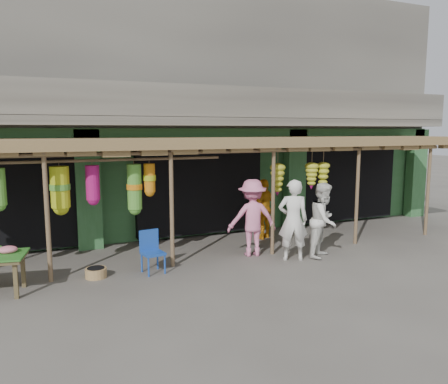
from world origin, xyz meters
name	(u,v)px	position (x,y,z in m)	size (l,w,h in m)	color
ground	(231,256)	(0.00, 0.00, 0.00)	(80.00, 80.00, 0.00)	#514C47
building	(172,118)	(0.00, 4.87, 3.37)	(16.40, 6.80, 7.00)	gray
awning	(212,146)	(-0.15, 0.80, 2.58)	(14.00, 2.70, 2.79)	brown
blue_chair	(151,249)	(-2.01, -0.39, 0.50)	(0.49, 0.50, 0.89)	#1A45A9
basket_right	(96,273)	(-3.15, -0.30, 0.10)	(0.43, 0.43, 0.20)	#A26E4B
person_front	(293,220)	(1.19, -0.81, 0.94)	(0.68, 0.45, 1.87)	silver
person_right	(324,220)	(2.00, -0.85, 0.88)	(0.86, 0.67, 1.76)	silver
person_vendor	(264,209)	(1.55, 1.26, 0.83)	(0.97, 0.40, 1.66)	orange
person_shopper	(252,218)	(0.50, -0.10, 0.92)	(1.18, 0.68, 1.83)	pink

